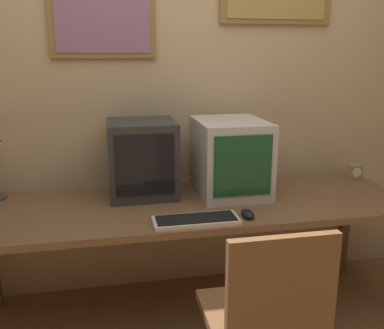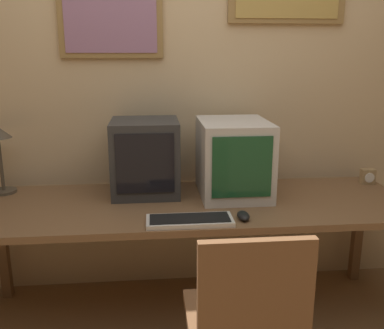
{
  "view_description": "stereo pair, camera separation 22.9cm",
  "coord_description": "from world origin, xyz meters",
  "px_view_note": "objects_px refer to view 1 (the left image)",
  "views": [
    {
      "loc": [
        -0.44,
        -1.25,
        1.51
      ],
      "look_at": [
        0.0,
        0.92,
        0.93
      ],
      "focal_mm": 40.0,
      "sensor_mm": 36.0,
      "label": 1
    },
    {
      "loc": [
        -0.21,
        -1.29,
        1.51
      ],
      "look_at": [
        0.0,
        0.92,
        0.93
      ],
      "focal_mm": 40.0,
      "sensor_mm": 36.0,
      "label": 2
    }
  ],
  "objects_px": {
    "monitor_right": "(230,157)",
    "monitor_left": "(142,158)",
    "desk_clock": "(355,172)",
    "mouse_near_keyboard": "(248,214)",
    "keyboard_main": "(196,220)"
  },
  "relations": [
    {
      "from": "monitor_right",
      "to": "monitor_left",
      "type": "bearing_deg",
      "value": 172.38
    },
    {
      "from": "monitor_left",
      "to": "monitor_right",
      "type": "xyz_separation_m",
      "value": [
        0.5,
        -0.07,
        -0.0
      ]
    },
    {
      "from": "monitor_right",
      "to": "desk_clock",
      "type": "bearing_deg",
      "value": 6.75
    },
    {
      "from": "monitor_right",
      "to": "mouse_near_keyboard",
      "type": "distance_m",
      "value": 0.44
    },
    {
      "from": "monitor_left",
      "to": "monitor_right",
      "type": "bearing_deg",
      "value": -7.62
    },
    {
      "from": "monitor_right",
      "to": "keyboard_main",
      "type": "distance_m",
      "value": 0.54
    },
    {
      "from": "keyboard_main",
      "to": "desk_clock",
      "type": "distance_m",
      "value": 1.27
    },
    {
      "from": "monitor_left",
      "to": "monitor_right",
      "type": "relative_size",
      "value": 0.88
    },
    {
      "from": "keyboard_main",
      "to": "monitor_right",
      "type": "bearing_deg",
      "value": 55.32
    },
    {
      "from": "monitor_left",
      "to": "keyboard_main",
      "type": "bearing_deg",
      "value": -66.39
    },
    {
      "from": "keyboard_main",
      "to": "desk_clock",
      "type": "bearing_deg",
      "value": 24.11
    },
    {
      "from": "mouse_near_keyboard",
      "to": "keyboard_main",
      "type": "bearing_deg",
      "value": -175.97
    },
    {
      "from": "monitor_left",
      "to": "mouse_near_keyboard",
      "type": "relative_size",
      "value": 3.83
    },
    {
      "from": "monitor_left",
      "to": "mouse_near_keyboard",
      "type": "height_order",
      "value": "monitor_left"
    },
    {
      "from": "mouse_near_keyboard",
      "to": "desk_clock",
      "type": "bearing_deg",
      "value": 29.25
    }
  ]
}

